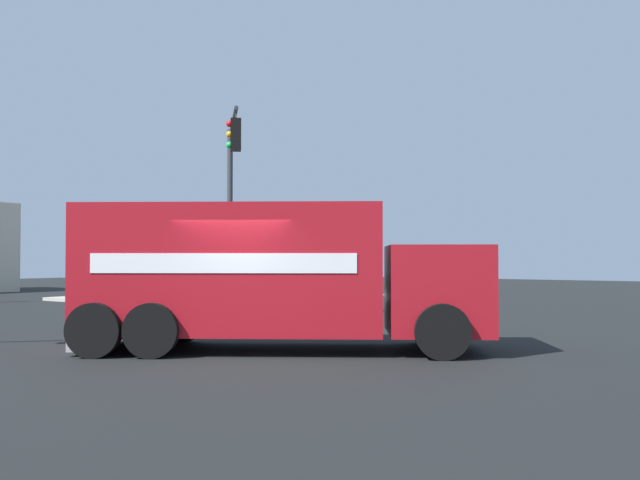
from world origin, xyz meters
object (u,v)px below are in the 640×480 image
at_px(vending_machine_red, 255,274).
at_px(palm_tree_far, 154,231).
at_px(delivery_truck, 270,275).
at_px(traffic_light_secondary, 231,184).

relative_size(vending_machine_red, palm_tree_far, 0.44).
height_order(delivery_truck, vending_machine_red, delivery_truck).
bearing_deg(traffic_light_secondary, delivery_truck, -132.26).
bearing_deg(traffic_light_secondary, palm_tree_far, 61.31).
height_order(traffic_light_secondary, palm_tree_far, traffic_light_secondary).
bearing_deg(vending_machine_red, palm_tree_far, 111.74).
distance_m(delivery_truck, traffic_light_secondary, 10.03).
relative_size(delivery_truck, vending_machine_red, 4.27).
distance_m(traffic_light_secondary, palm_tree_far, 12.14).
bearing_deg(delivery_truck, traffic_light_secondary, 47.74).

